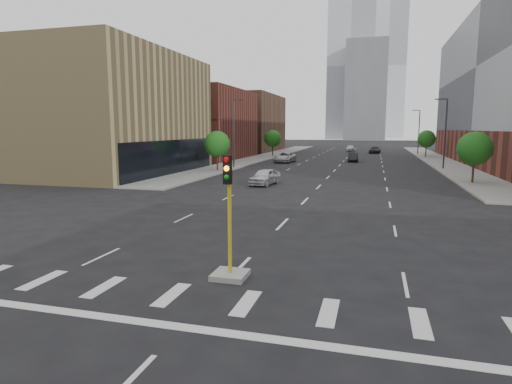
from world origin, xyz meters
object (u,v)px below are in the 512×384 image
at_px(median_traffic_signal, 230,252).
at_px(car_near_left, 265,177).
at_px(car_far_left, 285,157).
at_px(car_deep_right, 375,150).
at_px(car_distant, 350,148).
at_px(car_mid_right, 353,157).

distance_m(median_traffic_signal, car_near_left, 25.66).
relative_size(car_near_left, car_far_left, 0.79).
xyz_separation_m(car_near_left, car_deep_right, (10.02, 56.49, -0.03)).
bearing_deg(car_deep_right, median_traffic_signal, -87.01).
bearing_deg(car_far_left, car_distant, 78.18).
xyz_separation_m(car_far_left, car_deep_right, (13.71, 29.20, -0.06)).
distance_m(median_traffic_signal, car_deep_right, 81.78).
bearing_deg(car_mid_right, median_traffic_signal, -96.13).
relative_size(car_near_left, car_distant, 1.02).
bearing_deg(car_mid_right, car_deep_right, 77.66).
xyz_separation_m(car_mid_right, car_deep_right, (3.39, 24.97, 0.02)).
bearing_deg(car_near_left, car_far_left, 106.26).
distance_m(car_far_left, car_deep_right, 32.26).
bearing_deg(median_traffic_signal, car_far_left, 99.55).
bearing_deg(car_deep_right, car_distant, 139.10).
height_order(car_near_left, car_deep_right, car_near_left).
xyz_separation_m(median_traffic_signal, car_near_left, (-5.13, 25.14, -0.20)).
relative_size(median_traffic_signal, car_far_left, 0.76).
xyz_separation_m(car_mid_right, car_far_left, (-10.32, -4.23, 0.08)).
height_order(median_traffic_signal, car_deep_right, median_traffic_signal).
xyz_separation_m(car_near_left, car_far_left, (-3.69, 27.29, 0.03)).
bearing_deg(car_near_left, car_mid_right, 86.68).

